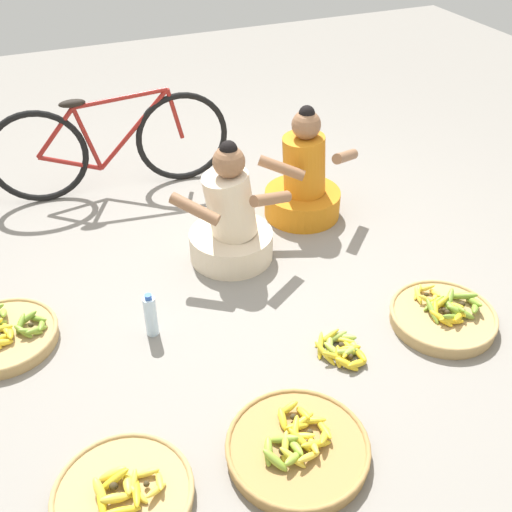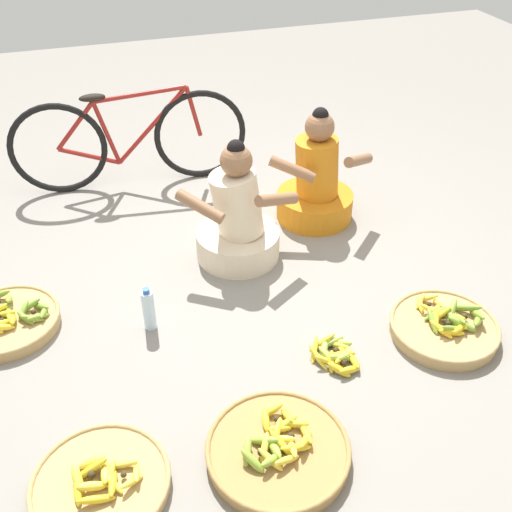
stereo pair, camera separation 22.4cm
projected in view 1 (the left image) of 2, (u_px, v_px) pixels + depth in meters
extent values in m
plane|color=gray|center=(243.00, 285.00, 3.58)|extent=(10.00, 10.00, 0.00)
cylinder|color=beige|center=(231.00, 244.00, 3.77)|extent=(0.52, 0.52, 0.18)
cylinder|color=beige|center=(230.00, 205.00, 3.60)|extent=(0.36, 0.32, 0.43)
sphere|color=#8C6042|center=(229.00, 162.00, 3.43)|extent=(0.19, 0.19, 0.19)
sphere|color=black|center=(228.00, 150.00, 3.38)|extent=(0.10, 0.10, 0.10)
cylinder|color=#8C6042|center=(195.00, 209.00, 3.40)|extent=(0.27, 0.27, 0.16)
cylinder|color=#8C6042|center=(271.00, 199.00, 3.50)|extent=(0.31, 0.19, 0.16)
cylinder|color=orange|center=(302.00, 203.00, 4.17)|extent=(0.52, 0.52, 0.18)
cylinder|color=orange|center=(304.00, 165.00, 4.00)|extent=(0.33, 0.30, 0.42)
sphere|color=#8C6042|center=(306.00, 125.00, 3.83)|extent=(0.19, 0.19, 0.19)
sphere|color=black|center=(307.00, 114.00, 3.79)|extent=(0.10, 0.10, 0.10)
cylinder|color=#8C6042|center=(282.00, 168.00, 3.80)|extent=(0.30, 0.22, 0.16)
cylinder|color=#8C6042|center=(345.00, 156.00, 3.93)|extent=(0.29, 0.24, 0.16)
torus|color=black|center=(38.00, 157.00, 4.17)|extent=(0.69, 0.10, 0.68)
torus|color=black|center=(182.00, 137.00, 4.43)|extent=(0.69, 0.10, 0.68)
cylinder|color=maroon|center=(134.00, 130.00, 4.28)|extent=(0.55, 0.07, 0.55)
cylinder|color=maroon|center=(88.00, 139.00, 4.21)|extent=(0.15, 0.04, 0.49)
cylinder|color=maroon|center=(121.00, 98.00, 4.12)|extent=(0.65, 0.08, 0.08)
cylinder|color=maroon|center=(71.00, 163.00, 4.27)|extent=(0.42, 0.06, 0.18)
cylinder|color=maroon|center=(55.00, 133.00, 4.12)|extent=(0.32, 0.06, 0.35)
cylinder|color=maroon|center=(175.00, 114.00, 4.31)|extent=(0.11, 0.04, 0.38)
ellipsoid|color=black|center=(72.00, 103.00, 4.04)|extent=(0.18, 0.08, 0.05)
cylinder|color=tan|center=(123.00, 496.00, 2.45)|extent=(0.57, 0.57, 0.05)
torus|color=tan|center=(123.00, 492.00, 2.43)|extent=(0.58, 0.58, 0.02)
ellipsoid|color=yellow|center=(159.00, 481.00, 2.45)|extent=(0.04, 0.12, 0.06)
ellipsoid|color=yellow|center=(146.00, 473.00, 2.48)|extent=(0.12, 0.05, 0.05)
ellipsoid|color=yellow|center=(134.00, 483.00, 2.43)|extent=(0.07, 0.12, 0.07)
ellipsoid|color=yellow|center=(137.00, 494.00, 2.40)|extent=(0.09, 0.12, 0.05)
ellipsoid|color=yellow|center=(156.00, 490.00, 2.41)|extent=(0.12, 0.09, 0.07)
sphere|color=#382D19|center=(146.00, 484.00, 2.43)|extent=(0.03, 0.03, 0.03)
ellipsoid|color=yellow|center=(128.00, 483.00, 2.44)|extent=(0.05, 0.13, 0.06)
ellipsoid|color=yellow|center=(113.00, 474.00, 2.46)|extent=(0.13, 0.06, 0.08)
ellipsoid|color=yellow|center=(100.00, 492.00, 2.39)|extent=(0.06, 0.13, 0.09)
ellipsoid|color=yellow|center=(116.00, 498.00, 2.38)|extent=(0.13, 0.05, 0.07)
sphere|color=#382D19|center=(114.00, 486.00, 2.42)|extent=(0.04, 0.04, 0.04)
ellipsoid|color=gold|center=(137.00, 492.00, 2.40)|extent=(0.06, 0.16, 0.06)
ellipsoid|color=gold|center=(113.00, 481.00, 2.43)|extent=(0.16, 0.05, 0.09)
ellipsoid|color=gold|center=(101.00, 501.00, 2.37)|extent=(0.04, 0.16, 0.06)
ellipsoid|color=gold|center=(121.00, 511.00, 2.34)|extent=(0.16, 0.05, 0.06)
sphere|color=#382D19|center=(119.00, 496.00, 2.39)|extent=(0.03, 0.03, 0.03)
cylinder|color=tan|center=(442.00, 318.00, 3.30)|extent=(0.57, 0.57, 0.07)
torus|color=tan|center=(443.00, 314.00, 3.28)|extent=(0.58, 0.58, 0.02)
ellipsoid|color=olive|center=(474.00, 302.00, 3.30)|extent=(0.06, 0.16, 0.10)
ellipsoid|color=olive|center=(463.00, 296.00, 3.34)|extent=(0.14, 0.14, 0.09)
ellipsoid|color=olive|center=(449.00, 300.00, 3.31)|extent=(0.14, 0.14, 0.10)
ellipsoid|color=olive|center=(452.00, 309.00, 3.27)|extent=(0.05, 0.16, 0.06)
ellipsoid|color=olive|center=(461.00, 312.00, 3.24)|extent=(0.14, 0.14, 0.08)
ellipsoid|color=olive|center=(475.00, 308.00, 3.27)|extent=(0.14, 0.14, 0.08)
sphere|color=#382D19|center=(462.00, 305.00, 3.30)|extent=(0.03, 0.03, 0.03)
ellipsoid|color=yellow|center=(435.00, 293.00, 3.38)|extent=(0.04, 0.12, 0.07)
ellipsoid|color=yellow|center=(425.00, 288.00, 3.41)|extent=(0.11, 0.07, 0.07)
ellipsoid|color=yellow|center=(418.00, 292.00, 3.39)|extent=(0.11, 0.10, 0.06)
ellipsoid|color=yellow|center=(418.00, 295.00, 3.36)|extent=(0.05, 0.12, 0.07)
ellipsoid|color=yellow|center=(427.00, 300.00, 3.33)|extent=(0.11, 0.09, 0.07)
ellipsoid|color=yellow|center=(435.00, 297.00, 3.35)|extent=(0.11, 0.09, 0.07)
sphere|color=#382D19|center=(427.00, 295.00, 3.37)|extent=(0.03, 0.03, 0.03)
ellipsoid|color=olive|center=(457.00, 307.00, 3.27)|extent=(0.06, 0.16, 0.10)
ellipsoid|color=olive|center=(434.00, 303.00, 3.31)|extent=(0.17, 0.06, 0.06)
ellipsoid|color=olive|center=(432.00, 311.00, 3.25)|extent=(0.05, 0.16, 0.09)
ellipsoid|color=olive|center=(453.00, 317.00, 3.21)|extent=(0.16, 0.03, 0.09)
sphere|color=#382D19|center=(444.00, 310.00, 3.26)|extent=(0.03, 0.03, 0.03)
ellipsoid|color=gold|center=(457.00, 310.00, 3.27)|extent=(0.04, 0.15, 0.06)
ellipsoid|color=gold|center=(450.00, 305.00, 3.29)|extent=(0.12, 0.14, 0.07)
ellipsoid|color=gold|center=(439.00, 304.00, 3.29)|extent=(0.15, 0.05, 0.09)
ellipsoid|color=gold|center=(435.00, 310.00, 3.26)|extent=(0.11, 0.14, 0.08)
ellipsoid|color=gold|center=(441.00, 318.00, 3.21)|extent=(0.09, 0.15, 0.06)
ellipsoid|color=gold|center=(452.00, 321.00, 3.20)|extent=(0.15, 0.07, 0.06)
ellipsoid|color=gold|center=(459.00, 316.00, 3.22)|extent=(0.14, 0.11, 0.08)
sphere|color=#382D19|center=(447.00, 312.00, 3.25)|extent=(0.03, 0.03, 0.03)
cylinder|color=#A87F47|center=(297.00, 450.00, 2.62)|extent=(0.62, 0.62, 0.06)
torus|color=#A87F47|center=(298.00, 445.00, 2.60)|extent=(0.63, 0.63, 0.02)
ellipsoid|color=yellow|center=(323.00, 428.00, 2.65)|extent=(0.04, 0.15, 0.06)
ellipsoid|color=yellow|center=(310.00, 421.00, 2.68)|extent=(0.15, 0.10, 0.06)
ellipsoid|color=yellow|center=(301.00, 423.00, 2.67)|extent=(0.15, 0.06, 0.06)
ellipsoid|color=yellow|center=(295.00, 430.00, 2.64)|extent=(0.11, 0.14, 0.06)
ellipsoid|color=yellow|center=(301.00, 441.00, 2.58)|extent=(0.10, 0.15, 0.09)
ellipsoid|color=yellow|center=(316.00, 444.00, 2.57)|extent=(0.15, 0.04, 0.07)
ellipsoid|color=yellow|center=(325.00, 435.00, 2.60)|extent=(0.12, 0.13, 0.09)
sphere|color=#382D19|center=(310.00, 432.00, 2.63)|extent=(0.03, 0.03, 0.03)
ellipsoid|color=yellow|center=(303.00, 413.00, 2.71)|extent=(0.04, 0.12, 0.07)
ellipsoid|color=yellow|center=(288.00, 409.00, 2.73)|extent=(0.12, 0.04, 0.07)
ellipsoid|color=yellow|center=(282.00, 419.00, 2.69)|extent=(0.06, 0.12, 0.06)
ellipsoid|color=yellow|center=(297.00, 426.00, 2.66)|extent=(0.12, 0.04, 0.05)
sphere|color=#382D19|center=(293.00, 417.00, 2.69)|extent=(0.03, 0.03, 0.03)
ellipsoid|color=#8CAD38|center=(295.00, 446.00, 2.57)|extent=(0.05, 0.14, 0.07)
ellipsoid|color=#8CAD38|center=(284.00, 439.00, 2.59)|extent=(0.14, 0.10, 0.08)
ellipsoid|color=#8CAD38|center=(268.00, 451.00, 2.54)|extent=(0.09, 0.14, 0.07)
ellipsoid|color=#8CAD38|center=(275.00, 460.00, 2.50)|extent=(0.11, 0.13, 0.09)
ellipsoid|color=#8CAD38|center=(294.00, 458.00, 2.51)|extent=(0.14, 0.10, 0.08)
sphere|color=#382D19|center=(282.00, 451.00, 2.55)|extent=(0.03, 0.03, 0.03)
ellipsoid|color=yellow|center=(313.00, 445.00, 2.57)|extent=(0.05, 0.14, 0.07)
ellipsoid|color=yellow|center=(300.00, 436.00, 2.61)|extent=(0.14, 0.09, 0.06)
ellipsoid|color=yellow|center=(285.00, 446.00, 2.57)|extent=(0.09, 0.13, 0.08)
ellipsoid|color=yellow|center=(293.00, 458.00, 2.52)|extent=(0.10, 0.13, 0.08)
ellipsoid|color=yellow|center=(309.00, 457.00, 2.52)|extent=(0.14, 0.07, 0.08)
sphere|color=#382D19|center=(299.00, 448.00, 2.56)|extent=(0.03, 0.03, 0.03)
cylinder|color=tan|center=(4.00, 338.00, 3.18)|extent=(0.56, 0.56, 0.06)
torus|color=tan|center=(2.00, 334.00, 3.16)|extent=(0.57, 0.57, 0.02)
ellipsoid|color=olive|center=(42.00, 324.00, 3.18)|extent=(0.06, 0.13, 0.05)
ellipsoid|color=olive|center=(38.00, 319.00, 3.22)|extent=(0.11, 0.11, 0.06)
ellipsoid|color=olive|center=(27.00, 318.00, 3.21)|extent=(0.13, 0.06, 0.08)
ellipsoid|color=olive|center=(21.00, 324.00, 3.18)|extent=(0.09, 0.13, 0.08)
ellipsoid|color=olive|center=(23.00, 331.00, 3.14)|extent=(0.10, 0.12, 0.06)
ellipsoid|color=olive|center=(31.00, 331.00, 3.13)|extent=(0.13, 0.05, 0.07)
ellipsoid|color=olive|center=(37.00, 330.00, 3.14)|extent=(0.13, 0.08, 0.07)
sphere|color=#382D19|center=(31.00, 325.00, 3.17)|extent=(0.03, 0.03, 0.03)
ellipsoid|color=#8CAD38|center=(3.00, 313.00, 3.24)|extent=(0.04, 0.14, 0.09)
ellipsoid|color=yellow|center=(6.00, 329.00, 3.15)|extent=(0.05, 0.13, 0.05)
ellipsoid|color=yellow|center=(10.00, 333.00, 3.12)|extent=(0.04, 0.13, 0.06)
ellipsoid|color=yellow|center=(2.00, 329.00, 3.15)|extent=(0.13, 0.08, 0.07)
ellipsoid|color=yellow|center=(0.00, 343.00, 3.06)|extent=(0.13, 0.04, 0.07)
ellipsoid|color=#9EB747|center=(352.00, 344.00, 3.15)|extent=(0.05, 0.14, 0.06)
ellipsoid|color=#9EB747|center=(344.00, 337.00, 3.18)|extent=(0.13, 0.12, 0.07)
ellipsoid|color=#9EB747|center=(336.00, 338.00, 3.18)|extent=(0.14, 0.04, 0.07)
ellipsoid|color=#9EB747|center=(330.00, 345.00, 3.14)|extent=(0.10, 0.14, 0.06)
ellipsoid|color=#9EB747|center=(334.00, 351.00, 3.10)|extent=(0.08, 0.15, 0.07)
ellipsoid|color=#9EB747|center=(347.00, 352.00, 3.09)|extent=(0.14, 0.04, 0.09)
ellipsoid|color=#9EB747|center=(351.00, 350.00, 3.10)|extent=(0.14, 0.10, 0.08)
sphere|color=#382D19|center=(341.00, 345.00, 3.14)|extent=(0.03, 0.03, 0.03)
ellipsoid|color=gold|center=(360.00, 355.00, 3.08)|extent=(0.05, 0.14, 0.06)
ellipsoid|color=gold|center=(348.00, 349.00, 3.12)|extent=(0.14, 0.08, 0.06)
ellipsoid|color=gold|center=(339.00, 357.00, 3.07)|extent=(0.09, 0.14, 0.07)
ellipsoid|color=gold|center=(347.00, 364.00, 3.03)|extent=(0.12, 0.12, 0.07)
ellipsoid|color=gold|center=(357.00, 364.00, 3.03)|extent=(0.14, 0.06, 0.07)
sphere|color=#382D19|center=(350.00, 357.00, 3.07)|extent=(0.03, 0.03, 0.03)
ellipsoid|color=yellow|center=(346.00, 344.00, 3.15)|extent=(0.03, 0.16, 0.06)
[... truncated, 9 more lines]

